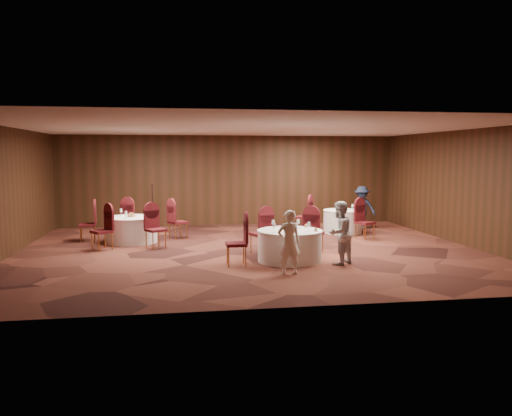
{
  "coord_description": "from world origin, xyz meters",
  "views": [
    {
      "loc": [
        -1.84,
        -12.79,
        2.48
      ],
      "look_at": [
        0.2,
        0.2,
        1.1
      ],
      "focal_mm": 35.0,
      "sensor_mm": 36.0,
      "label": 1
    }
  ],
  "objects": [
    {
      "name": "chairs_left",
      "position": [
        -3.18,
        1.79,
        0.5
      ],
      "size": [
        3.24,
        3.07,
        1.0
      ],
      "color": "#3C0C11",
      "rests_on": "ground"
    },
    {
      "name": "room_shell",
      "position": [
        0.0,
        0.0,
        1.96
      ],
      "size": [
        12.0,
        12.0,
        12.0
      ],
      "color": "silver",
      "rests_on": "ground"
    },
    {
      "name": "chairs_main",
      "position": [
        0.43,
        -0.85,
        0.5
      ],
      "size": [
        2.77,
        1.95,
        1.0
      ],
      "color": "#3C0C11",
      "rests_on": "ground"
    },
    {
      "name": "ground",
      "position": [
        0.0,
        0.0,
        0.0
      ],
      "size": [
        12.0,
        12.0,
        0.0
      ],
      "primitive_type": "plane",
      "color": "black",
      "rests_on": "ground"
    },
    {
      "name": "man_c",
      "position": [
        4.34,
        3.32,
        0.73
      ],
      "size": [
        1.08,
        0.97,
        1.45
      ],
      "primitive_type": "imported",
      "rotation": [
        0.0,
        0.0,
        5.69
      ],
      "color": "black",
      "rests_on": "ground"
    },
    {
      "name": "tabletop_main",
      "position": [
        0.87,
        -1.55,
        0.84
      ],
      "size": [
        1.1,
        1.05,
        0.22
      ],
      "color": "silver",
      "rests_on": "table_main"
    },
    {
      "name": "table_right",
      "position": [
        3.41,
        2.55,
        0.38
      ],
      "size": [
        1.26,
        1.26,
        0.74
      ],
      "color": "silver",
      "rests_on": "ground"
    },
    {
      "name": "mic_stand",
      "position": [
        -2.69,
        4.1,
        0.45
      ],
      "size": [
        0.24,
        0.24,
        1.55
      ],
      "color": "black",
      "rests_on": "ground"
    },
    {
      "name": "woman_b",
      "position": [
        1.79,
        -1.96,
        0.73
      ],
      "size": [
        0.9,
        0.87,
        1.46
      ],
      "primitive_type": "imported",
      "rotation": [
        0.0,
        0.0,
        3.79
      ],
      "color": "#B7B7BC",
      "rests_on": "ground"
    },
    {
      "name": "chairs_right",
      "position": [
        2.94,
        2.1,
        0.5
      ],
      "size": [
        2.18,
        2.31,
        1.0
      ],
      "color": "#3C0C11",
      "rests_on": "ground"
    },
    {
      "name": "tabletop_left",
      "position": [
        -3.17,
        1.74,
        0.82
      ],
      "size": [
        0.8,
        0.72,
        0.22
      ],
      "color": "silver",
      "rests_on": "table_left"
    },
    {
      "name": "table_main",
      "position": [
        0.74,
        -1.46,
        0.38
      ],
      "size": [
        1.53,
        1.53,
        0.74
      ],
      "color": "silver",
      "rests_on": "ground"
    },
    {
      "name": "woman_a",
      "position": [
        0.43,
        -2.75,
        0.68
      ],
      "size": [
        0.52,
        0.37,
        1.36
      ],
      "primitive_type": "imported",
      "rotation": [
        0.0,
        0.0,
        3.23
      ],
      "color": "white",
      "rests_on": "ground"
    },
    {
      "name": "table_left",
      "position": [
        -3.17,
        1.74,
        0.38
      ],
      "size": [
        1.47,
        1.47,
        0.74
      ],
      "color": "silver",
      "rests_on": "ground"
    },
    {
      "name": "tabletop_right",
      "position": [
        3.64,
        2.28,
        0.9
      ],
      "size": [
        0.08,
        0.08,
        0.22
      ],
      "color": "silver",
      "rests_on": "table_right"
    }
  ]
}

